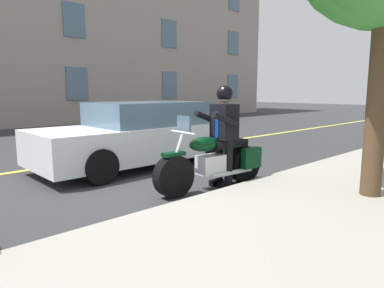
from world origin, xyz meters
The scene contains 6 objects.
ground_plane centered at (0.00, 0.00, 0.00)m, with size 80.00×80.00×0.00m, color #333335.
lane_center_stripe centered at (0.00, -2.00, 0.01)m, with size 60.00×0.16×0.01m, color #E5DB4C.
motorcycle_main centered at (-0.48, 1.56, 0.45)m, with size 2.22×0.73×1.26m.
rider_main centered at (-0.67, 1.57, 1.04)m, with size 0.66×0.59×1.74m.
car_silver centered at (-0.68, -0.83, 0.69)m, with size 4.60×1.92×1.40m.
building_backdrop centered at (-3.95, -14.00, 6.20)m, with size 29.43×6.06×12.40m.
Camera 1 is at (3.73, 5.48, 1.64)m, focal length 32.41 mm.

